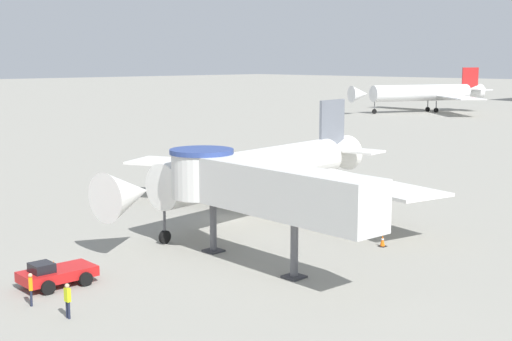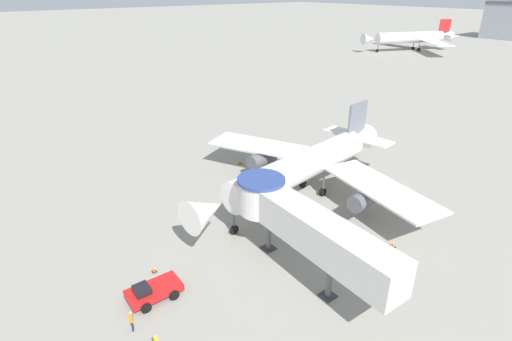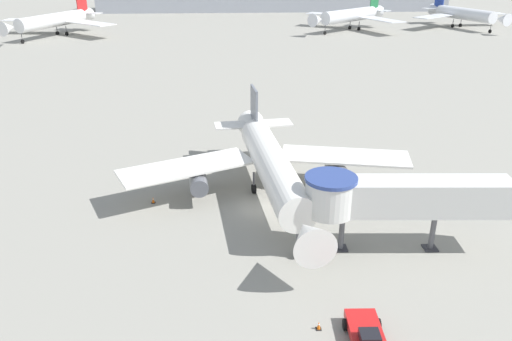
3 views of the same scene
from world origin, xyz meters
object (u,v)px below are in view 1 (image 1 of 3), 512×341
Objects in this scene: pushback_tug_red at (56,274)px; traffic_cone_near_nose at (54,266)px; jet_bridge at (251,185)px; ground_crew_wing_walker at (68,298)px; traffic_cone_port_wing at (169,194)px; traffic_cone_starboard_wing at (383,241)px; background_jet_red_tail at (424,93)px; main_airplane at (261,170)px; ground_crew_marshaller at (31,287)px.

traffic_cone_near_nose is at bearing 155.99° from pushback_tug_red.
jet_bridge reaches higher than ground_crew_wing_walker.
traffic_cone_starboard_wing is (23.20, -0.42, 0.07)m from traffic_cone_port_wing.
traffic_cone_starboard_wing is 124.68m from background_jet_red_tail.
main_airplane is 17.17× the size of ground_crew_wing_walker.
ground_crew_wing_walker is at bearing -74.04° from main_airplane.
traffic_cone_starboard_wing is 21.65m from ground_crew_wing_walker.
ground_crew_wing_walker is (20.48, -21.89, 0.69)m from traffic_cone_port_wing.
jet_bridge is at bearing -25.02° from traffic_cone_port_wing.
jet_bridge is 22.59m from traffic_cone_port_wing.
traffic_cone_starboard_wing is 1.27× the size of traffic_cone_near_nose.
traffic_cone_port_wing is 0.38× the size of ground_crew_marshaller.
traffic_cone_starboard_wing is at bearing -77.65° from ground_crew_marshaller.
background_jet_red_tail reaches higher than ground_crew_marshaller.
ground_crew_wing_walker is 142.27m from background_jet_red_tail.
traffic_cone_starboard_wing reaches higher than traffic_cone_port_wing.
main_airplane reaches higher than traffic_cone_port_wing.
traffic_cone_near_nose is at bearing -119.67° from traffic_cone_starboard_wing.
pushback_tug_red is at bearing -111.33° from traffic_cone_starboard_wing.
pushback_tug_red is (-4.43, -10.45, -4.13)m from jet_bridge.
background_jet_red_tail reaches higher than traffic_cone_near_nose.
traffic_cone_port_wing is at bearing 132.75° from ground_crew_wing_walker.
traffic_cone_port_wing reaches higher than traffic_cone_near_nose.
ground_crew_marshaller is (-2.44, -12.92, -3.84)m from jet_bridge.
ground_crew_wing_walker is (0.42, -12.53, -3.82)m from jet_bridge.
ground_crew_marshaller is at bearing -48.57° from pushback_tug_red.
pushback_tug_red is 2.42× the size of ground_crew_marshaller.
jet_bridge is 13.10m from ground_crew_wing_walker.
main_airplane is 118.50m from background_jet_red_tail.
traffic_cone_near_nose is (-10.28, -18.04, -0.08)m from traffic_cone_starboard_wing.
traffic_cone_starboard_wing is at bearing 71.23° from pushback_tug_red.
pushback_tug_red is at bearing 156.47° from ground_crew_wing_walker.
traffic_cone_port_wing is 1.05× the size of traffic_cone_near_nose.
ground_crew_marshaller is at bearing -51.66° from traffic_cone_port_wing.
ground_crew_wing_walker reaches higher than traffic_cone_near_nose.
main_airplane is 20.57m from pushback_tug_red.
main_airplane is at bearing -40.26° from background_jet_red_tail.
jet_bridge reaches higher than traffic_cone_port_wing.
traffic_cone_near_nose is (-7.14, -9.10, -4.52)m from jet_bridge.
main_airplane reaches higher than traffic_cone_near_nose.
ground_crew_marshaller is (6.17, -22.39, -2.74)m from main_airplane.
main_airplane is at bearing 135.60° from jet_bridge.
ground_crew_marshaller is (-5.58, -21.86, 0.60)m from traffic_cone_starboard_wing.
traffic_cone_starboard_wing is at bearing 60.33° from traffic_cone_near_nose.
ground_crew_wing_walker reaches higher than pushback_tug_red.
traffic_cone_near_nose is at bearing -91.82° from main_airplane.
background_jet_red_tail is at bearing 113.42° from traffic_cone_near_nose.
background_jet_red_tail is (-52.56, 106.21, 0.83)m from main_airplane.
traffic_cone_port_wing is at bearing 158.29° from jet_bridge.
traffic_cone_starboard_wing is (7.57, 19.39, -0.31)m from pushback_tug_red.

